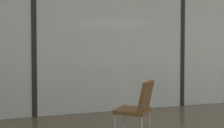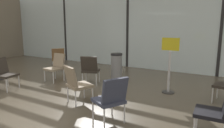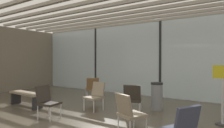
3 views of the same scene
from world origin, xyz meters
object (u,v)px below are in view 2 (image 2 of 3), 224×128
lounge_chair_1 (56,65)px  lounge_chair_4 (58,57)px  parked_airplane (162,17)px  trash_bin (117,66)px  lounge_chair_5 (76,82)px  lounge_chair_6 (90,68)px  lounge_chair_2 (218,108)px  lounge_chair_7 (111,97)px  lounge_chair_3 (4,72)px  info_sign (169,67)px

lounge_chair_1 → lounge_chair_4: same height
parked_airplane → trash_bin: (0.74, -7.18, -1.86)m
lounge_chair_5 → trash_bin: 2.35m
lounge_chair_1 → lounge_chair_6: 1.22m
parked_airplane → lounge_chair_1: (-0.85, -8.29, -1.80)m
lounge_chair_5 → lounge_chair_2: bearing=-156.6°
lounge_chair_1 → lounge_chair_2: 4.87m
lounge_chair_2 → trash_bin: size_ratio=1.01×
lounge_chair_7 → lounge_chair_3: bearing=-67.0°
lounge_chair_6 → trash_bin: lounge_chair_6 is taller
lounge_chair_5 → lounge_chair_6: same height
lounge_chair_3 → trash_bin: (2.15, 2.52, -0.06)m
info_sign → lounge_chair_7: bearing=-100.3°
trash_bin → info_sign: (1.86, -0.53, 0.25)m
parked_airplane → info_sign: 8.29m
parked_airplane → lounge_chair_7: bearing=-77.6°
lounge_chair_4 → lounge_chair_7: bearing=98.2°
trash_bin → lounge_chair_6: bearing=-112.6°
lounge_chair_2 → lounge_chair_5: bearing=-93.9°
lounge_chair_1 → lounge_chair_7: (3.03, -1.67, 0.00)m
lounge_chair_2 → lounge_chair_4: 6.43m
lounge_chair_1 → lounge_chair_7: bearing=-24.1°
parked_airplane → lounge_chair_5: bearing=-83.9°
lounge_chair_3 → lounge_chair_7: 3.60m
lounge_chair_3 → info_sign: size_ratio=0.60×
lounge_chair_2 → lounge_chair_6: size_ratio=1.00×
lounge_chair_1 → lounge_chair_7: same height
lounge_chair_3 → trash_bin: bearing=-50.0°
lounge_chair_2 → lounge_chair_4: size_ratio=1.00×
lounge_chair_2 → lounge_chair_7: (-1.66, -0.39, 0.00)m
parked_airplane → lounge_chair_4: 7.51m
parked_airplane → lounge_chair_1: 8.53m
lounge_chair_3 → lounge_chair_4: size_ratio=1.00×
lounge_chair_1 → info_sign: size_ratio=0.60×
lounge_chair_6 → lounge_chair_7: size_ratio=1.00×
lounge_chair_1 → lounge_chair_4: (-1.19, 1.29, 0.00)m
lounge_chair_4 → lounge_chair_7: size_ratio=1.00×
lounge_chair_1 → lounge_chair_2: (4.70, -1.28, 0.00)m
lounge_chair_1 → parked_airplane: bearing=88.9°
lounge_chair_7 → info_sign: info_sign is taller
lounge_chair_5 → info_sign: info_sign is taller
lounge_chair_3 → lounge_chair_7: same height
lounge_chair_2 → trash_bin: (-3.11, 2.40, -0.06)m
lounge_chair_4 → lounge_chair_6: 2.63m
lounge_chair_2 → lounge_chair_4: bearing=-116.2°
lounge_chair_4 → lounge_chair_6: (2.40, -1.09, 0.00)m
parked_airplane → lounge_chair_1: parked_airplane is taller
parked_airplane → lounge_chair_2: bearing=-68.1°
lounge_chair_5 → info_sign: size_ratio=0.60×
lounge_chair_1 → lounge_chair_2: size_ratio=1.00×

